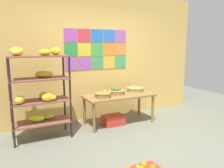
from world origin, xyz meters
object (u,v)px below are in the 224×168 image
display_table (119,98)px  fruit_basket_back_left (116,92)px  fruit_basket_back_right (103,95)px  fruit_basket_left (135,89)px  produce_crate_under_table (113,120)px  banana_shelf_unit (40,86)px

display_table → fruit_basket_back_left: fruit_basket_back_left is taller
display_table → fruit_basket_back_right: size_ratio=4.45×
fruit_basket_back_right → fruit_basket_back_left: bearing=20.8°
fruit_basket_back_right → display_table: bearing=10.1°
display_table → fruit_basket_back_right: 0.44m
fruit_basket_left → fruit_basket_back_right: fruit_basket_back_right is taller
produce_crate_under_table → banana_shelf_unit: bearing=-179.4°
display_table → fruit_basket_back_left: bearing=114.3°
fruit_basket_left → produce_crate_under_table: fruit_basket_left is taller
banana_shelf_unit → fruit_basket_back_right: bearing=-1.5°
display_table → produce_crate_under_table: bearing=-170.0°
fruit_basket_back_left → display_table: bearing=-65.7°
fruit_basket_left → produce_crate_under_table: 0.88m
fruit_basket_back_left → fruit_basket_left: fruit_basket_back_left is taller
fruit_basket_left → fruit_basket_back_right: 0.92m
fruit_basket_back_right → produce_crate_under_table: bearing=10.2°
display_table → fruit_basket_left: bearing=15.3°
fruit_basket_back_left → produce_crate_under_table: size_ratio=0.87×
fruit_basket_left → fruit_basket_back_left: bearing=-173.2°
fruit_basket_left → fruit_basket_back_right: (-0.90, -0.21, 0.01)m
fruit_basket_back_right → fruit_basket_left: bearing=12.9°
display_table → fruit_basket_back_left: (-0.03, 0.07, 0.13)m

